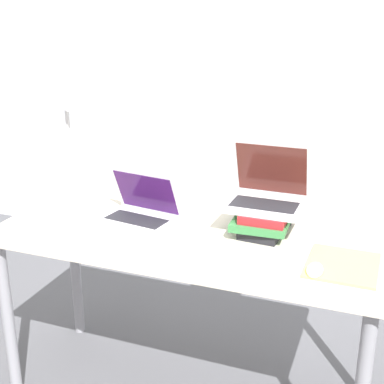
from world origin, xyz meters
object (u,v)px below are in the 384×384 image
(laptop_on_books, at_px, (267,193))
(desk_lamp, at_px, (75,106))
(wireless_keyboard, at_px, (248,262))
(laptop_left, at_px, (141,211))
(mouse, at_px, (315,270))
(notepad, at_px, (343,265))
(book_stack, at_px, (265,220))

(laptop_on_books, bearing_deg, desk_lamp, 179.59)
(laptop_on_books, distance_m, wireless_keyboard, 0.37)
(laptop_left, bearing_deg, mouse, -16.99)
(laptop_left, distance_m, desk_lamp, 0.55)
(wireless_keyboard, distance_m, notepad, 0.33)
(book_stack, distance_m, laptop_on_books, 0.11)
(laptop_left, distance_m, wireless_keyboard, 0.58)
(laptop_left, distance_m, notepad, 0.85)
(laptop_on_books, height_order, desk_lamp, desk_lamp)
(wireless_keyboard, relative_size, notepad, 1.05)
(mouse, bearing_deg, laptop_left, 163.01)
(desk_lamp, bearing_deg, laptop_on_books, -0.41)
(book_stack, xyz_separation_m, desk_lamp, (-0.87, 0.05, 0.39))
(book_stack, xyz_separation_m, notepad, (0.32, -0.20, -0.05))
(wireless_keyboard, bearing_deg, mouse, 0.41)
(book_stack, distance_m, wireless_keyboard, 0.30)
(laptop_on_books, bearing_deg, notepad, -36.19)
(notepad, xyz_separation_m, desk_lamp, (-1.20, 0.25, 0.44))
(laptop_on_books, bearing_deg, mouse, -53.68)
(book_stack, bearing_deg, notepad, -31.62)
(laptop_on_books, distance_m, notepad, 0.43)
(notepad, bearing_deg, mouse, -130.99)
(laptop_on_books, bearing_deg, laptop_left, -168.46)
(desk_lamp, bearing_deg, notepad, -11.67)
(mouse, distance_m, notepad, 0.13)
(wireless_keyboard, bearing_deg, notepad, 17.11)
(laptop_left, xyz_separation_m, book_stack, (0.52, 0.06, 0.01))
(laptop_on_books, height_order, wireless_keyboard, laptop_on_books)
(book_stack, height_order, desk_lamp, desk_lamp)
(laptop_left, distance_m, book_stack, 0.52)
(desk_lamp, bearing_deg, mouse, -17.06)
(laptop_left, xyz_separation_m, mouse, (0.76, -0.23, -0.03))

